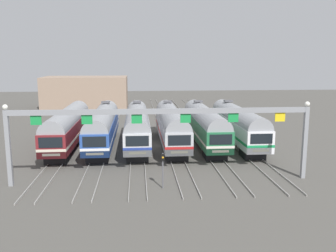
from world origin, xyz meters
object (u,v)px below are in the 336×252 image
at_px(commuter_train_silver, 137,125).
at_px(yard_signal_mast, 163,164).
at_px(catenary_gantry, 161,122).
at_px(commuter_train_blue, 103,125).
at_px(commuter_train_stainless, 171,124).
at_px(commuter_train_green, 205,124).
at_px(commuter_train_white, 238,123).
at_px(commuter_train_maroon, 68,126).

distance_m(commuter_train_silver, yard_signal_mast, 15.36).
relative_size(catenary_gantry, yard_signal_mast, 8.60).
distance_m(commuter_train_blue, commuter_train_stainless, 8.34).
bearing_deg(commuter_train_green, commuter_train_silver, 180.00).
bearing_deg(commuter_train_silver, commuter_train_green, 0.00).
bearing_deg(yard_signal_mast, commuter_train_green, 67.64).
relative_size(commuter_train_white, catenary_gantry, 0.69).
distance_m(commuter_train_green, yard_signal_mast, 16.45).
height_order(commuter_train_maroon, commuter_train_green, commuter_train_green).
height_order(commuter_train_silver, commuter_train_stainless, same).
relative_size(commuter_train_silver, catenary_gantry, 0.69).
bearing_deg(commuter_train_green, commuter_train_stainless, 180.00).
relative_size(commuter_train_maroon, commuter_train_blue, 1.00).
bearing_deg(yard_signal_mast, commuter_train_silver, 97.81).
bearing_deg(commuter_train_silver, catenary_gantry, -81.22).
height_order(commuter_train_silver, yard_signal_mast, commuter_train_silver).
bearing_deg(commuter_train_maroon, commuter_train_silver, 0.03).
height_order(commuter_train_green, commuter_train_white, same).
distance_m(commuter_train_maroon, yard_signal_mast, 18.44).
relative_size(commuter_train_blue, commuter_train_green, 1.00).
bearing_deg(commuter_train_white, commuter_train_blue, 180.00).
xyz_separation_m(commuter_train_silver, commuter_train_stainless, (4.17, 0.00, 0.00)).
bearing_deg(commuter_train_white, yard_signal_mast, -124.44).
bearing_deg(yard_signal_mast, commuter_train_maroon, 124.45).
relative_size(commuter_train_maroon, yard_signal_mast, 5.95).
relative_size(commuter_train_maroon, commuter_train_stainless, 1.00).
bearing_deg(commuter_train_blue, commuter_train_white, 0.00).
relative_size(commuter_train_blue, commuter_train_white, 1.00).
bearing_deg(commuter_train_green, commuter_train_white, 0.00).
bearing_deg(commuter_train_maroon, commuter_train_green, 0.01).
relative_size(commuter_train_silver, commuter_train_stainless, 1.00).
relative_size(commuter_train_silver, commuter_train_white, 1.00).
bearing_deg(commuter_train_blue, commuter_train_green, 0.00).
height_order(commuter_train_maroon, commuter_train_white, commuter_train_white).
bearing_deg(commuter_train_green, catenary_gantry, -114.86).
height_order(commuter_train_stainless, commuter_train_white, same).
distance_m(commuter_train_maroon, catenary_gantry, 17.26).
bearing_deg(commuter_train_white, catenary_gantry, -127.68).
relative_size(commuter_train_green, yard_signal_mast, 5.95).
xyz_separation_m(commuter_train_silver, commuter_train_white, (12.51, 0.00, 0.00)).
xyz_separation_m(commuter_train_green, commuter_train_white, (4.17, 0.00, 0.00)).
height_order(commuter_train_silver, commuter_train_white, same).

